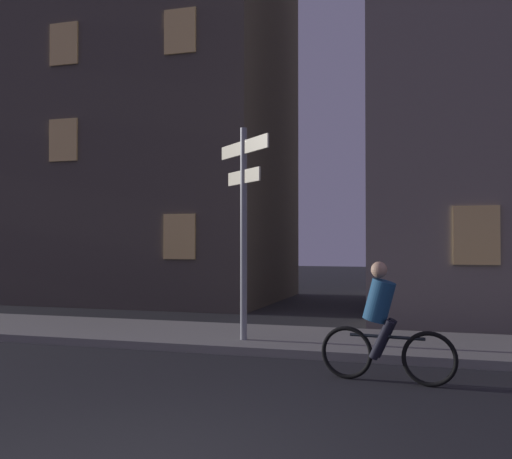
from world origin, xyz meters
name	(u,v)px	position (x,y,z in m)	size (l,w,h in m)	color
sidewalk_kerb	(307,341)	(0.00, 6.41, 0.07)	(40.00, 2.69, 0.14)	gray
signpost	(244,212)	(-1.02, 5.81, 2.39)	(1.29, 1.29, 3.76)	gray
cyclist	(383,326)	(1.58, 3.84, 0.75)	(1.81, 0.38, 1.61)	black
building_left_block	(120,88)	(-7.87, 13.48, 6.98)	(10.74, 6.30, 13.96)	#4C443D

